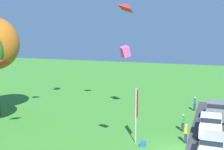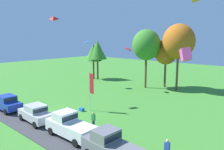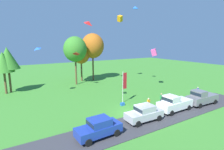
# 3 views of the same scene
# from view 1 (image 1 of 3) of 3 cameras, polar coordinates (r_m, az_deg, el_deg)

# --- Properties ---
(car_sedan_mid_row) EXTENTS (4.46, 2.07, 1.84)m
(car_sedan_mid_row) POSITION_cam_1_polar(r_m,az_deg,el_deg) (25.19, 17.78, -12.23)
(car_sedan_mid_row) COLOR #B7B7BC
(car_sedan_mid_row) RESTS_ON ground
(car_pickup_far_end) EXTENTS (5.02, 2.09, 2.14)m
(car_pickup_far_end) POSITION_cam_1_polar(r_m,az_deg,el_deg) (30.19, 17.60, -8.54)
(car_pickup_far_end) COLOR white
(car_pickup_far_end) RESTS_ON ground
(car_pickup_near_entrance) EXTENTS (5.09, 2.25, 2.14)m
(car_pickup_near_entrance) POSITION_cam_1_polar(r_m,az_deg,el_deg) (35.35, 18.54, -6.05)
(car_pickup_near_entrance) COLOR slate
(car_pickup_near_entrance) RESTS_ON ground
(person_beside_suv) EXTENTS (0.36, 0.24, 1.71)m
(person_beside_suv) POSITION_cam_1_polar(r_m,az_deg,el_deg) (30.76, 12.83, -8.47)
(person_beside_suv) COLOR #2D334C
(person_beside_suv) RESTS_ON ground
(person_watching_sky) EXTENTS (0.36, 0.24, 1.71)m
(person_watching_sky) POSITION_cam_1_polar(r_m,az_deg,el_deg) (38.36, 14.89, -5.08)
(person_watching_sky) COLOR #2D334C
(person_watching_sky) RESTS_ON ground
(person_on_lawn) EXTENTS (0.36, 0.24, 1.71)m
(person_on_lawn) POSITION_cam_1_polar(r_m,az_deg,el_deg) (27.86, 13.37, -10.34)
(person_on_lawn) COLOR #2D334C
(person_on_lawn) RESTS_ON ground
(flag_banner) EXTENTS (0.71, 0.08, 4.80)m
(flag_banner) POSITION_cam_1_polar(r_m,az_deg,el_deg) (26.91, 4.52, -5.99)
(flag_banner) COLOR silver
(flag_banner) RESTS_ON ground
(cooler_box) EXTENTS (0.56, 0.40, 0.40)m
(cooler_box) POSITION_cam_1_polar(r_m,az_deg,el_deg) (26.84, 5.70, -12.43)
(cooler_box) COLOR blue
(cooler_box) RESTS_ON ground
(kite_box_low_drifter) EXTENTS (1.53, 1.38, 1.53)m
(kite_box_low_drifter) POSITION_cam_1_polar(r_m,az_deg,el_deg) (36.43, 2.45, 4.30)
(kite_box_low_drifter) COLOR #EA4C9E
(kite_diamond_over_trees) EXTENTS (1.51, 1.52, 0.77)m
(kite_diamond_over_trees) POSITION_cam_1_polar(r_m,az_deg,el_deg) (28.57, -19.61, 2.25)
(kite_diamond_over_trees) COLOR red
(kite_diamond_near_flag) EXTENTS (1.37, 1.36, 0.70)m
(kite_diamond_near_flag) POSITION_cam_1_polar(r_m,az_deg,el_deg) (20.27, 2.99, 12.32)
(kite_diamond_near_flag) COLOR red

